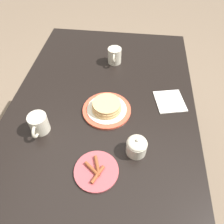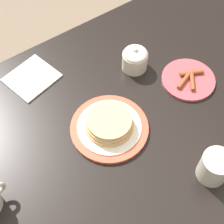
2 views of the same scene
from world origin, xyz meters
TOP-DOWN VIEW (x-y plane):
  - ground_plane at (0.00, 0.00)m, footprint 8.00×8.00m
  - dining_table at (0.00, 0.00)m, footprint 1.53×0.92m
  - pancake_plate at (-0.02, 0.03)m, footprint 0.23×0.23m
  - side_plate_bacon at (0.30, 0.03)m, footprint 0.18×0.18m
  - coffee_mug at (0.13, -0.25)m, footprint 0.11×0.08m
  - sugar_bowl at (0.19, 0.18)m, footprint 0.08×0.08m
  - napkin at (-0.12, 0.34)m, footprint 0.18×0.17m

SIDE VIEW (x-z plane):
  - ground_plane at x=0.00m, z-range 0.00..0.00m
  - dining_table at x=0.00m, z-range 0.27..1.04m
  - napkin at x=-0.12m, z-range 0.77..0.78m
  - side_plate_bacon at x=0.30m, z-range 0.77..0.79m
  - pancake_plate at x=-0.02m, z-range 0.76..0.82m
  - sugar_bowl at x=0.19m, z-range 0.77..0.86m
  - coffee_mug at x=0.13m, z-range 0.77..0.86m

